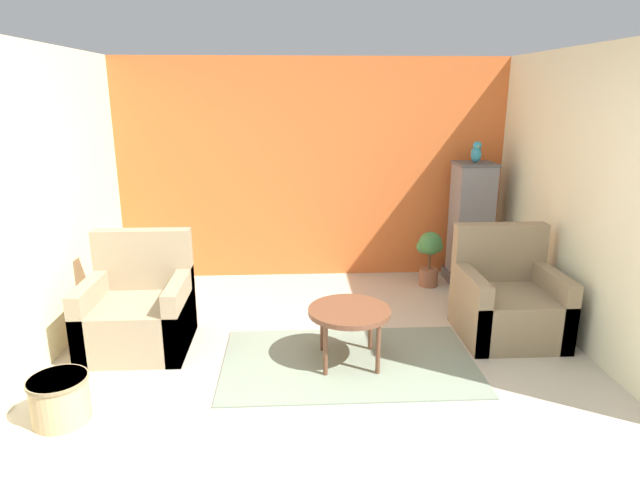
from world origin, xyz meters
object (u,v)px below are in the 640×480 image
birdcage (471,225)px  wicker_basket (60,398)px  armchair_right (507,303)px  potted_plant (430,253)px  parrot (476,153)px  armchair_left (139,313)px  coffee_table (349,314)px

birdcage → wicker_basket: 4.32m
armchair_right → potted_plant: bearing=106.3°
armchair_right → wicker_basket: bearing=-162.0°
armchair_right → parrot: (0.11, 1.39, 1.15)m
armchair_left → parrot: 3.74m
birdcage → potted_plant: (-0.47, -0.13, -0.28)m
parrot → wicker_basket: 4.48m
coffee_table → parrot: 2.60m
coffee_table → wicker_basket: size_ratio=1.69×
armchair_left → birdcage: bearing=23.7°
coffee_table → parrot: parrot is taller
armchair_left → birdcage: size_ratio=0.70×
parrot → birdcage: bearing=-90.0°
wicker_basket → potted_plant: bearing=38.1°
potted_plant → wicker_basket: size_ratio=1.62×
coffee_table → wicker_basket: coffee_table is taller
armchair_left → wicker_basket: bearing=-102.2°
coffee_table → armchair_right: (1.43, 0.43, -0.11)m
parrot → potted_plant: 1.18m
coffee_table → potted_plant: size_ratio=1.05×
armchair_right → birdcage: 1.44m
armchair_right → potted_plant: size_ratio=1.54×
parrot → potted_plant: bearing=-164.9°
potted_plant → wicker_basket: (-3.02, -2.36, -0.21)m
birdcage → parrot: 0.79m
coffee_table → birdcage: (1.54, 1.82, 0.24)m
coffee_table → wicker_basket: bearing=-161.1°
parrot → coffee_table: bearing=-130.2°
coffee_table → potted_plant: 2.00m
armchair_left → armchair_right: 3.16m
parrot → wicker_basket: size_ratio=0.61×
birdcage → parrot: bearing=90.0°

